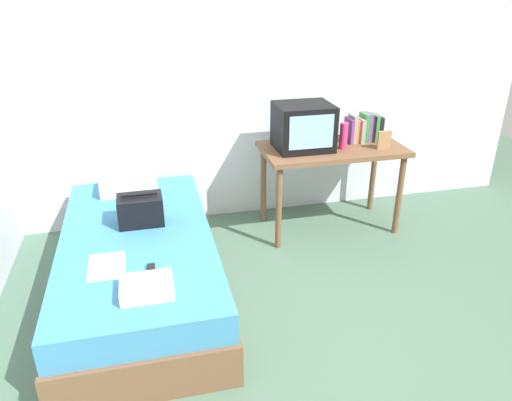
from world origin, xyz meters
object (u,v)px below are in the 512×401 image
at_px(desk, 332,157).
at_px(picture_frame, 384,140).
at_px(handbag, 141,210).
at_px(magazine, 107,266).
at_px(book_row, 364,128).
at_px(pillow, 129,183).
at_px(water_bottle, 344,136).
at_px(remote_dark, 152,272).
at_px(bed, 140,265).
at_px(folded_towel, 147,287).
at_px(tv, 303,127).

distance_m(desk, picture_frame, 0.44).
relative_size(handbag, magazine, 1.03).
distance_m(book_row, pillow, 1.98).
bearing_deg(water_bottle, remote_dark, -146.67).
xyz_separation_m(picture_frame, pillow, (-2.01, 0.31, -0.30)).
bearing_deg(remote_dark, bed, 99.26).
distance_m(pillow, remote_dark, 1.27).
bearing_deg(handbag, pillow, 97.31).
bearing_deg(folded_towel, book_row, 36.45).
distance_m(book_row, remote_dark, 2.22).
bearing_deg(desk, picture_frame, -21.72).
height_order(picture_frame, folded_towel, picture_frame).
bearing_deg(bed, magazine, -116.20).
distance_m(picture_frame, handbag, 1.98).
relative_size(book_row, remote_dark, 1.85).
xyz_separation_m(desk, handbag, (-1.56, -0.46, -0.08)).
height_order(book_row, magazine, book_row).
xyz_separation_m(tv, picture_frame, (0.63, -0.17, -0.11)).
relative_size(book_row, picture_frame, 1.92).
xyz_separation_m(water_bottle, handbag, (-1.62, -0.39, -0.28)).
bearing_deg(picture_frame, magazine, -159.12).
distance_m(bed, remote_dark, 0.55).
distance_m(handbag, remote_dark, 0.66).
bearing_deg(magazine, bed, 63.80).
xyz_separation_m(desk, magazine, (-1.78, -0.97, -0.18)).
bearing_deg(bed, remote_dark, -80.74).
distance_m(water_bottle, pillow, 1.75).
height_order(bed, folded_towel, folded_towel).
xyz_separation_m(desk, book_row, (0.31, 0.09, 0.20)).
xyz_separation_m(bed, tv, (1.35, 0.64, 0.69)).
height_order(book_row, remote_dark, book_row).
distance_m(book_row, picture_frame, 0.25).
distance_m(tv, magazine, 1.87).
bearing_deg(book_row, picture_frame, -74.21).
xyz_separation_m(desk, water_bottle, (0.06, -0.06, 0.20)).
bearing_deg(handbag, remote_dark, -86.81).
height_order(remote_dark, folded_towel, folded_towel).
bearing_deg(book_row, desk, -163.99).
bearing_deg(picture_frame, tv, 164.87).
height_order(tv, water_bottle, tv).
xyz_separation_m(book_row, handbag, (-1.87, -0.54, -0.29)).
xyz_separation_m(magazine, remote_dark, (0.25, -0.13, 0.01)).
relative_size(pillow, remote_dark, 2.77).
relative_size(water_bottle, pillow, 0.49).
height_order(water_bottle, picture_frame, water_bottle).
xyz_separation_m(water_bottle, picture_frame, (0.31, -0.09, -0.03)).
distance_m(tv, folded_towel, 1.90).
xyz_separation_m(pillow, folded_towel, (0.08, -1.45, -0.02)).
height_order(bed, desk, desk).
bearing_deg(remote_dark, tv, 41.49).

